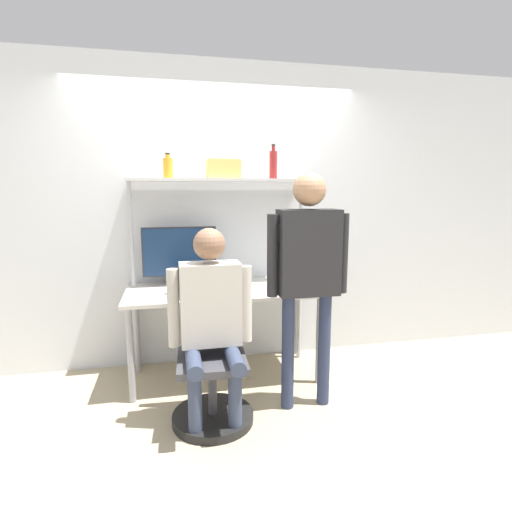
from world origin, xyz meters
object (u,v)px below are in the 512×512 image
at_px(person_seated, 211,312).
at_px(monitor, 180,254).
at_px(bottle_red, 273,164).
at_px(laptop, 194,287).
at_px(office_chair, 212,380).
at_px(person_standing, 308,260).
at_px(storage_box, 224,169).
at_px(bottle_amber, 168,168).
at_px(cell_phone, 232,293).

bearing_deg(person_seated, monitor, 101.19).
distance_m(monitor, bottle_red, 1.13).
xyz_separation_m(laptop, office_chair, (0.08, -0.49, -0.55)).
bearing_deg(bottle_red, laptop, -152.91).
xyz_separation_m(office_chair, person_seated, (-0.00, -0.05, 0.51)).
relative_size(laptop, bottle_red, 1.20).
distance_m(office_chair, person_seated, 0.51).
distance_m(laptop, person_standing, 0.94).
distance_m(person_standing, storage_box, 1.17).
height_order(person_standing, bottle_red, bottle_red).
bearing_deg(bottle_amber, cell_phone, -40.76).
distance_m(person_seated, storage_box, 1.35).
xyz_separation_m(cell_phone, office_chair, (-0.22, -0.46, -0.49)).
relative_size(office_chair, bottle_amber, 4.50).
height_order(person_standing, bottle_amber, bottle_amber).
bearing_deg(monitor, bottle_red, 1.85).
bearing_deg(bottle_amber, office_chair, -73.87).
bearing_deg(person_standing, person_seated, -173.40).
relative_size(monitor, storage_box, 2.24).
distance_m(monitor, storage_box, 0.82).
bearing_deg(office_chair, person_seated, -92.67).
bearing_deg(monitor, person_standing, -42.80).
distance_m(bottle_amber, storage_box, 0.46).
height_order(monitor, person_seated, person_seated).
height_order(bottle_red, storage_box, bottle_red).
xyz_separation_m(cell_phone, bottle_red, (0.44, 0.40, 1.03)).
relative_size(bottle_red, storage_box, 1.06).
relative_size(laptop, bottle_amber, 1.73).
bearing_deg(person_standing, monitor, 137.20).
bearing_deg(bottle_amber, monitor, -20.25).
bearing_deg(bottle_red, monitor, -178.15).
relative_size(laptop, storage_box, 1.26).
bearing_deg(laptop, storage_box, 51.92).
height_order(monitor, office_chair, monitor).
distance_m(office_chair, bottle_amber, 1.74).
height_order(cell_phone, storage_box, storage_box).
bearing_deg(monitor, laptop, -74.33).
height_order(laptop, office_chair, laptop).
relative_size(monitor, bottle_amber, 3.06).
relative_size(person_seated, bottle_red, 4.54).
xyz_separation_m(cell_phone, bottle_amber, (-0.47, 0.40, 0.99)).
height_order(office_chair, person_seated, person_seated).
distance_m(person_standing, bottle_amber, 1.43).
height_order(cell_phone, person_standing, person_standing).
height_order(office_chair, bottle_amber, bottle_amber).
distance_m(cell_phone, storage_box, 1.07).
bearing_deg(person_seated, bottle_red, 54.41).
relative_size(cell_phone, bottle_red, 0.51).
distance_m(monitor, bottle_amber, 0.73).
bearing_deg(cell_phone, laptop, 174.79).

